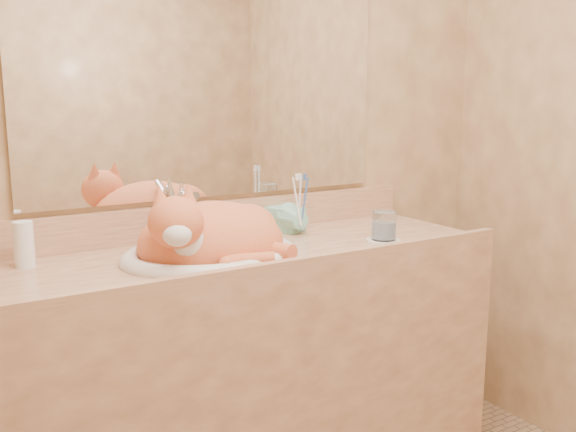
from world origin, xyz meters
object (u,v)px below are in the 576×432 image
vanity_counter (252,376)px  soap_dispenser (300,206)px  sink_basin (210,231)px  cat (208,234)px  toothbrush_cup (301,222)px  water_glass (384,226)px

vanity_counter → soap_dispenser: 0.60m
sink_basin → soap_dispenser: bearing=20.1°
cat → soap_dispenser: (0.43, 0.17, 0.02)m
vanity_counter → cat: size_ratio=3.56×
cat → vanity_counter: bearing=23.3°
cat → toothbrush_cup: (0.41, 0.13, -0.03)m
cat → toothbrush_cup: cat is taller
cat → water_glass: (0.59, -0.10, -0.02)m
sink_basin → toothbrush_cup: sink_basin is taller
cat → soap_dispenser: bearing=32.9°
sink_basin → soap_dispenser: (0.42, 0.16, 0.01)m
toothbrush_cup → water_glass: water_glass is taller
sink_basin → cat: 0.02m
sink_basin → toothbrush_cup: size_ratio=5.10×
sink_basin → water_glass: (0.58, -0.11, -0.03)m
water_glass → soap_dispenser: bearing=119.6°
water_glass → sink_basin: bearing=168.7°
vanity_counter → sink_basin: size_ratio=2.98×
soap_dispenser → toothbrush_cup: 0.07m
sink_basin → cat: (-0.01, -0.01, -0.01)m
sink_basin → cat: cat is taller
toothbrush_cup → water_glass: (0.18, -0.23, 0.01)m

